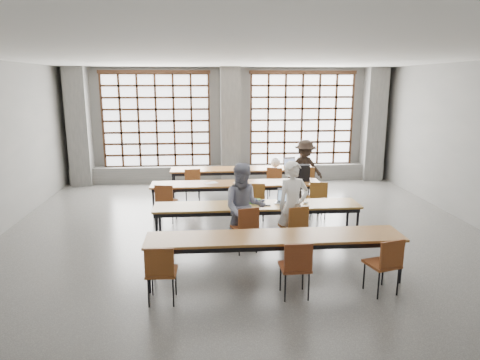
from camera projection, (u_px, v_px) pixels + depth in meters
name	position (u px, v px, depth m)	size (l,w,h in m)	color
floor	(247.00, 242.00, 8.36)	(11.00, 11.00, 0.00)	#51514E
ceiling	(248.00, 56.00, 7.57)	(11.00, 11.00, 0.00)	silver
wall_back	(230.00, 125.00, 13.31)	(10.00, 10.00, 0.00)	#5F5F5C
wall_front	(338.00, 300.00, 2.62)	(10.00, 10.00, 0.00)	#5F5F5C
column_left	(79.00, 127.00, 12.67)	(0.60, 0.55, 3.50)	#575755
column_mid	(230.00, 126.00, 13.04)	(0.60, 0.55, 3.50)	#575755
column_right	(374.00, 125.00, 13.40)	(0.60, 0.55, 3.50)	#575755
window_left	(156.00, 121.00, 13.02)	(3.32, 0.12, 3.00)	white
window_right	(302.00, 120.00, 13.38)	(3.32, 0.12, 3.00)	white
sill_ledge	(231.00, 173.00, 13.45)	(9.80, 0.35, 0.50)	#575755
desk_row_a	(244.00, 171.00, 11.82)	(4.00, 0.70, 0.73)	brown
desk_row_b	(236.00, 185.00, 10.13)	(4.00, 0.70, 0.73)	brown
desk_row_c	(257.00, 208.00, 8.33)	(4.00, 0.70, 0.73)	brown
desk_row_d	(275.00, 240.00, 6.64)	(4.00, 0.70, 0.73)	brown
chair_back_left	(192.00, 181.00, 11.12)	(0.45, 0.45, 0.88)	brown
chair_back_mid	(275.00, 180.00, 11.30)	(0.53, 0.53, 0.88)	brown
chair_back_right	(306.00, 179.00, 11.36)	(0.44, 0.44, 0.88)	brown
chair_mid_left	(166.00, 199.00, 9.41)	(0.49, 0.49, 0.88)	brown
chair_mid_centre	(256.00, 197.00, 9.58)	(0.46, 0.47, 0.88)	brown
chair_mid_right	(317.00, 196.00, 9.69)	(0.44, 0.44, 0.88)	brown
chair_front_left	(246.00, 225.00, 7.73)	(0.52, 0.52, 0.88)	maroon
chair_front_right	(295.00, 223.00, 7.80)	(0.52, 0.53, 0.88)	brown
chair_near_left	(161.00, 268.00, 5.92)	(0.44, 0.44, 0.88)	brown
chair_near_mid	(296.00, 264.00, 6.08)	(0.43, 0.43, 0.88)	maroon
chair_near_right	(386.00, 260.00, 6.19)	(0.52, 0.52, 0.88)	brown
student_male	(293.00, 206.00, 7.86)	(0.61, 0.40, 1.67)	white
student_female	(244.00, 208.00, 7.79)	(0.80, 0.62, 1.64)	#19204C
student_back	(305.00, 169.00, 11.43)	(1.01, 0.58, 1.57)	black
laptop_front	(285.00, 199.00, 8.45)	(0.45, 0.42, 0.26)	#B6B7BB
laptop_back	(290.00, 165.00, 12.00)	(0.42, 0.38, 0.26)	#B5B5BA
mouse	(305.00, 203.00, 8.37)	(0.10, 0.06, 0.04)	silver
green_box	(254.00, 201.00, 8.38)	(0.25, 0.09, 0.09)	#33892D
phone	(267.00, 205.00, 8.23)	(0.13, 0.06, 0.01)	black
paper_sheet_a	(211.00, 183.00, 10.11)	(0.30, 0.21, 0.00)	silver
paper_sheet_c	(240.00, 183.00, 10.12)	(0.30, 0.21, 0.00)	silver
backpack	(303.00, 173.00, 10.24)	(0.32, 0.20, 0.40)	black
plastic_bag	(276.00, 162.00, 11.89)	(0.26, 0.21, 0.29)	white
red_pouch	(162.00, 268.00, 6.01)	(0.20, 0.08, 0.06)	red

